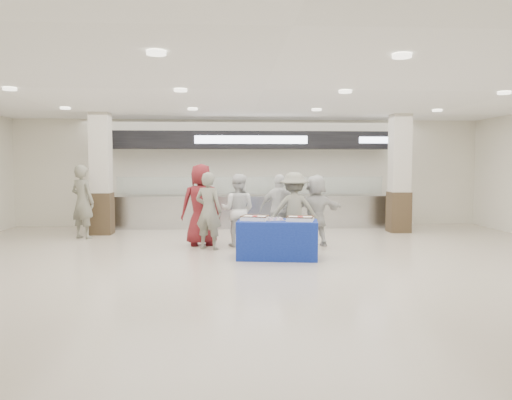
{
  "coord_description": "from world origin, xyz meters",
  "views": [
    {
      "loc": [
        -0.63,
        -9.14,
        1.83
      ],
      "look_at": [
        -0.05,
        1.6,
        1.08
      ],
      "focal_mm": 35.0,
      "sensor_mm": 36.0,
      "label": 1
    }
  ],
  "objects": [
    {
      "name": "soldier_bg",
      "position": [
        -4.28,
        3.44,
        0.92
      ],
      "size": [
        0.8,
        0.71,
        1.84
      ],
      "primitive_type": "imported",
      "rotation": [
        0.0,
        0.0,
        2.64
      ],
      "color": "slate",
      "rests_on": "ground"
    },
    {
      "name": "soldier_a",
      "position": [
        -1.08,
        1.64,
        0.84
      ],
      "size": [
        0.72,
        0.62,
        1.68
      ],
      "primitive_type": "imported",
      "rotation": [
        0.0,
        0.0,
        2.71
      ],
      "color": "slate",
      "rests_on": "ground"
    },
    {
      "name": "chef_tall",
      "position": [
        -0.44,
        2.08,
        0.82
      ],
      "size": [
        0.92,
        0.8,
        1.63
      ],
      "primitive_type": "imported",
      "rotation": [
        0.0,
        0.0,
        2.88
      ],
      "color": "white",
      "rests_on": "ground"
    },
    {
      "name": "civilian_white",
      "position": [
        1.31,
        1.96,
        0.81
      ],
      "size": [
        1.58,
        0.97,
        1.62
      ],
      "primitive_type": "imported",
      "rotation": [
        0.0,
        0.0,
        3.5
      ],
      "color": "silver",
      "rests_on": "ground"
    },
    {
      "name": "display_table",
      "position": [
        0.31,
        0.5,
        0.38
      ],
      "size": [
        1.64,
        0.98,
        0.75
      ],
      "primitive_type": "cube",
      "rotation": [
        0.0,
        0.0,
        -0.14
      ],
      "color": "navy",
      "rests_on": "ground"
    },
    {
      "name": "sheet_cake_left",
      "position": [
        -0.13,
        0.57,
        0.8
      ],
      "size": [
        0.59,
        0.52,
        0.1
      ],
      "color": "white",
      "rests_on": "display_table"
    },
    {
      "name": "column_left",
      "position": [
        -4.0,
        4.2,
        1.53
      ],
      "size": [
        0.55,
        0.55,
        3.2
      ],
      "color": "#362818",
      "rests_on": "ground"
    },
    {
      "name": "ground",
      "position": [
        0.0,
        0.0,
        0.0
      ],
      "size": [
        14.0,
        14.0,
        0.0
      ],
      "primitive_type": "plane",
      "color": "beige",
      "rests_on": "ground"
    },
    {
      "name": "chef_short",
      "position": [
        0.53,
        2.24,
        0.81
      ],
      "size": [
        1.02,
        0.65,
        1.62
      ],
      "primitive_type": "imported",
      "rotation": [
        0.0,
        0.0,
        2.85
      ],
      "color": "white",
      "rests_on": "ground"
    },
    {
      "name": "soldier_b",
      "position": [
        0.8,
        1.76,
        0.84
      ],
      "size": [
        1.1,
        0.66,
        1.67
      ],
      "primitive_type": "imported",
      "rotation": [
        0.0,
        0.0,
        3.11
      ],
      "color": "slate",
      "rests_on": "ground"
    },
    {
      "name": "sheet_cake_right",
      "position": [
        0.74,
        0.41,
        0.8
      ],
      "size": [
        0.59,
        0.51,
        0.1
      ],
      "color": "white",
      "rests_on": "display_table"
    },
    {
      "name": "civilian_maroon",
      "position": [
        -1.26,
        2.19,
        0.93
      ],
      "size": [
        1.0,
        0.74,
        1.86
      ],
      "primitive_type": "imported",
      "rotation": [
        0.0,
        0.0,
        3.32
      ],
      "color": "maroon",
      "rests_on": "ground"
    },
    {
      "name": "serving_line",
      "position": [
        0.0,
        5.4,
        1.16
      ],
      "size": [
        8.7,
        0.85,
        2.8
      ],
      "color": "#AEB0B5",
      "rests_on": "ground"
    },
    {
      "name": "cupcake_tray",
      "position": [
        0.27,
        0.5,
        0.78
      ],
      "size": [
        0.4,
        0.32,
        0.06
      ],
      "color": "#B2B1B6",
      "rests_on": "display_table"
    },
    {
      "name": "column_right",
      "position": [
        4.0,
        4.2,
        1.53
      ],
      "size": [
        0.55,
        0.55,
        3.2
      ],
      "color": "#362818",
      "rests_on": "ground"
    }
  ]
}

